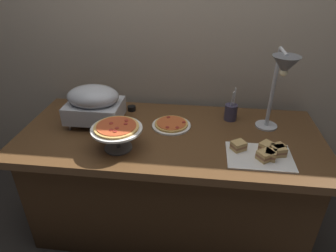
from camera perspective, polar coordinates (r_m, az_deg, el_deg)
ground_plane at (r=2.35m, az=0.30°, el=-17.42°), size 8.00×8.00×0.00m
back_wall at (r=2.16m, az=1.97°, el=15.66°), size 4.40×0.04×2.40m
buffet_table at (r=2.09m, az=0.32°, el=-10.20°), size 1.90×0.84×0.76m
chafing_dish at (r=1.97m, az=-14.10°, el=4.30°), size 0.35×0.26×0.26m
heat_lamp at (r=1.77m, az=21.13°, el=9.42°), size 0.15×0.30×0.53m
pizza_plate_front at (r=1.94m, az=0.80°, el=0.27°), size 0.25×0.25×0.03m
pizza_plate_center at (r=1.69m, az=-9.86°, el=-0.78°), size 0.29×0.29×0.15m
sandwich_platter at (r=1.73m, az=17.85°, el=-4.96°), size 0.36×0.26×0.06m
sauce_cup_near at (r=2.16m, az=-7.04°, el=3.45°), size 0.06×0.06×0.03m
utensil_holder at (r=2.04m, az=12.02°, el=2.68°), size 0.08×0.08×0.23m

